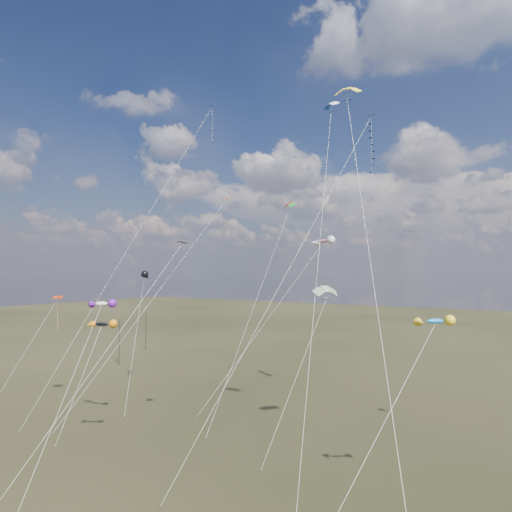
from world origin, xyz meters
The scene contains 17 objects.
ground centered at (0.00, 0.00, 0.00)m, with size 400.00×400.00×0.00m, color black.
utility_pole_near centered at (-38.00, 30.00, 4.09)m, with size 1.40×0.20×8.00m.
utility_pole_far centered at (-46.00, 44.00, 4.09)m, with size 1.40×0.20×8.00m.
diamond_black_high centered at (12.31, 20.50, 29.51)m, with size 8.33×25.27×34.73m.
diamond_navy_tall centered at (-6.75, 15.21, 32.52)m, with size 13.41×16.91×37.85m.
diamond_black_mid centered at (-1.82, 1.81, 14.50)m, with size 2.79×17.74×20.18m.
diamond_red_low centered at (-23.11, 7.19, 11.53)m, with size 5.49×6.95×14.10m.
diamond_orange_center centered at (-10.47, 16.88, 19.01)m, with size 7.02×22.37×27.49m.
parafoil_yellow centered at (14.64, 10.21, 32.98)m, with size 11.76×18.53×33.80m.
parafoil_blue_white centered at (7.28, 23.42, 37.25)m, with size 9.85×26.66×38.12m.
parafoil_striped centered at (10.48, 14.61, 15.40)m, with size 3.77×9.71×16.10m.
parafoil_tricolor centered at (-0.47, 26.82, 26.21)m, with size 2.37×18.35×26.97m.
novelty_black_orange centered at (-12.69, 6.07, 11.30)m, with size 3.60×7.15×11.85m.
novelty_orange_black centered at (-19.02, 18.22, 16.63)m, with size 7.53×10.00×17.28m.
novelty_white_purple centered at (-4.39, -0.53, 14.22)m, with size 5.03×11.13×14.69m.
novelty_redwhite_stripe centered at (4.03, 27.75, 21.10)m, with size 11.90×14.65×21.77m.
novelty_blue_yellow centered at (22.51, 6.01, 13.66)m, with size 6.13×12.14×14.14m.
Camera 1 is at (29.44, -26.99, 17.12)m, focal length 32.00 mm.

